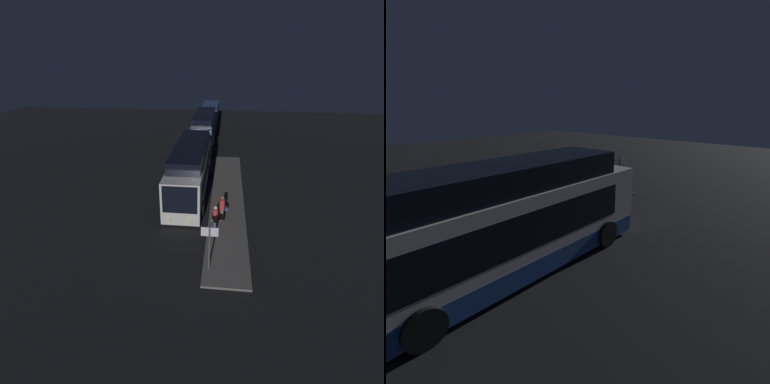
# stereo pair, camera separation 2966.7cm
# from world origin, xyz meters

# --- Properties ---
(ground) EXTENTS (80.00, 80.00, 0.00)m
(ground) POSITION_xyz_m (0.00, 0.00, 0.00)
(ground) COLOR black
(platform) EXTENTS (20.00, 2.46, 0.12)m
(platform) POSITION_xyz_m (0.00, 2.83, 0.06)
(platform) COLOR #605B56
(platform) RESTS_ON ground
(bus_lead) EXTENTS (11.36, 2.81, 3.87)m
(bus_lead) POSITION_xyz_m (-0.98, -0.17, 1.75)
(bus_lead) COLOR silver
(bus_lead) RESTS_ON ground
(bus_second) EXTENTS (10.89, 2.71, 3.82)m
(bus_second) POSITION_xyz_m (-14.83, -0.17, 1.72)
(bus_second) COLOR #33518C
(bus_second) RESTS_ON ground
(bus_third) EXTENTS (10.80, 2.79, 2.87)m
(bus_third) POSITION_xyz_m (-27.89, -0.17, 1.43)
(bus_third) COLOR #33518C
(bus_third) RESTS_ON ground
(passenger_boarding) EXTENTS (0.39, 0.55, 1.77)m
(passenger_boarding) POSITION_xyz_m (3.58, 2.47, 1.09)
(passenger_boarding) COLOR #6B604C
(passenger_boarding) RESTS_ON platform
(passenger_waiting) EXTENTS (0.57, 0.44, 1.58)m
(passenger_waiting) POSITION_xyz_m (4.66, 2.06, 0.98)
(passenger_waiting) COLOR #4C476B
(passenger_waiting) RESTS_ON platform
(suitcase) EXTENTS (0.39, 0.27, 0.81)m
(suitcase) POSITION_xyz_m (3.59, 1.92, 0.41)
(suitcase) COLOR #598C59
(suitcase) RESTS_ON platform
(sign_post) EXTENTS (0.10, 0.85, 2.50)m
(sign_post) POSITION_xyz_m (8.63, 1.91, 1.75)
(sign_post) COLOR #4C4C51
(sign_post) RESTS_ON platform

